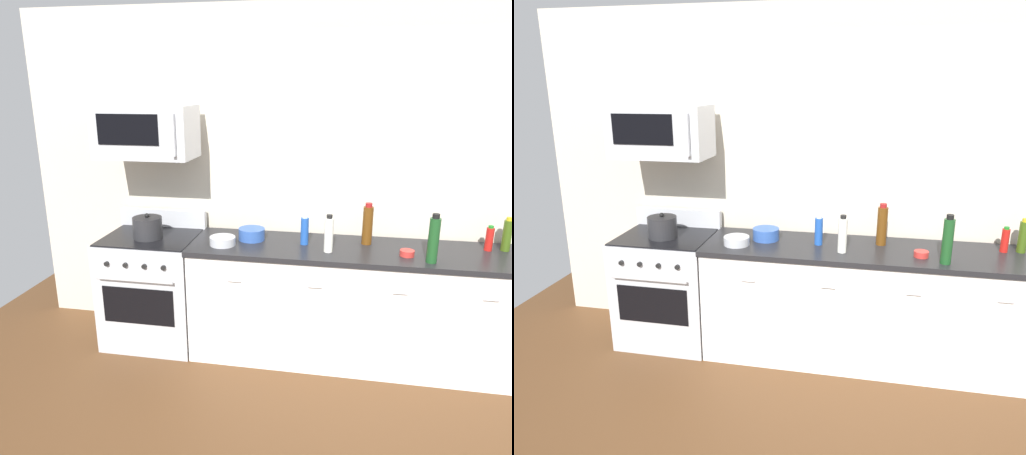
% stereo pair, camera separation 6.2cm
% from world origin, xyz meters
% --- Properties ---
extents(ground_plane, '(6.76, 6.76, 0.00)m').
position_xyz_m(ground_plane, '(0.00, 0.00, 0.00)').
color(ground_plane, brown).
extents(back_wall, '(5.63, 0.10, 2.70)m').
position_xyz_m(back_wall, '(0.00, 0.41, 1.35)').
color(back_wall, beige).
rests_on(back_wall, ground_plane).
extents(counter_unit, '(2.54, 0.66, 0.92)m').
position_xyz_m(counter_unit, '(0.00, -0.00, 0.46)').
color(counter_unit, white).
rests_on(counter_unit, ground_plane).
extents(range_oven, '(0.76, 0.69, 1.07)m').
position_xyz_m(range_oven, '(-1.65, 0.00, 0.47)').
color(range_oven, '#B7BABF').
rests_on(range_oven, ground_plane).
extents(microwave, '(0.74, 0.44, 0.40)m').
position_xyz_m(microwave, '(-1.65, 0.05, 1.75)').
color(microwave, '#B7BABF').
extents(bottle_wine_amber, '(0.08, 0.08, 0.32)m').
position_xyz_m(bottle_wine_amber, '(0.07, 0.12, 1.07)').
color(bottle_wine_amber, '#59330F').
rests_on(bottle_wine_amber, countertop_slab).
extents(bottle_olive_oil, '(0.06, 0.06, 0.25)m').
position_xyz_m(bottle_olive_oil, '(1.07, 0.15, 1.04)').
color(bottle_olive_oil, '#385114').
rests_on(bottle_olive_oil, countertop_slab).
extents(bottle_vinegar_white, '(0.06, 0.06, 0.28)m').
position_xyz_m(bottle_vinegar_white, '(-0.22, -0.11, 1.05)').
color(bottle_vinegar_white, silver).
rests_on(bottle_vinegar_white, countertop_slab).
extents(bottle_wine_green, '(0.07, 0.07, 0.35)m').
position_xyz_m(bottle_wine_green, '(0.49, -0.20, 1.08)').
color(bottle_wine_green, '#19471E').
rests_on(bottle_wine_green, countertop_slab).
extents(bottle_soda_blue, '(0.06, 0.06, 0.23)m').
position_xyz_m(bottle_soda_blue, '(-0.40, 0.03, 1.03)').
color(bottle_soda_blue, '#1E4CA5').
rests_on(bottle_soda_blue, countertop_slab).
extents(bottle_hot_sauce_red, '(0.06, 0.06, 0.19)m').
position_xyz_m(bottle_hot_sauce_red, '(0.95, 0.13, 1.01)').
color(bottle_hot_sauce_red, '#B21914').
rests_on(bottle_hot_sauce_red, countertop_slab).
extents(bowl_blue_mixing, '(0.21, 0.21, 0.09)m').
position_xyz_m(bowl_blue_mixing, '(-0.82, 0.06, 0.97)').
color(bowl_blue_mixing, '#2D519E').
rests_on(bowl_blue_mixing, countertop_slab).
extents(bowl_steel_prep, '(0.20, 0.20, 0.06)m').
position_xyz_m(bowl_steel_prep, '(-1.02, -0.10, 0.95)').
color(bowl_steel_prep, '#B2B5BA').
rests_on(bowl_steel_prep, countertop_slab).
extents(bowl_red_small, '(0.10, 0.10, 0.04)m').
position_xyz_m(bowl_red_small, '(0.34, -0.10, 0.94)').
color(bowl_red_small, '#B72D28').
rests_on(bowl_red_small, countertop_slab).
extents(stockpot, '(0.23, 0.23, 0.20)m').
position_xyz_m(stockpot, '(-1.65, -0.05, 1.01)').
color(stockpot, '#262628').
rests_on(stockpot, range_oven).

